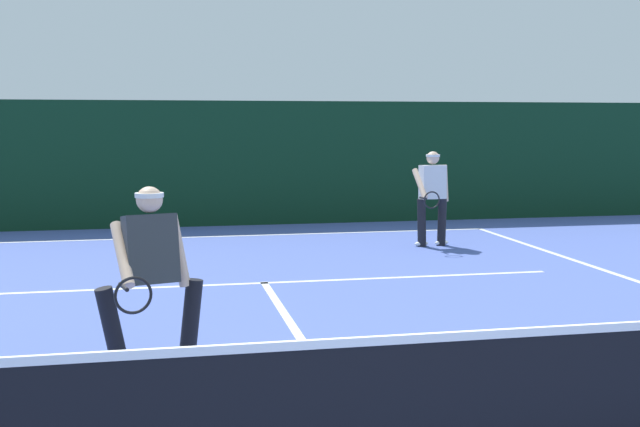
# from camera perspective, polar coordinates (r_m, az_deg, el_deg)

# --- Properties ---
(court_line_baseline_far) EXTENTS (10.04, 0.10, 0.01)m
(court_line_baseline_far) POSITION_cam_1_polar(r_m,az_deg,el_deg) (15.09, -6.30, -1.62)
(court_line_baseline_far) COLOR white
(court_line_baseline_far) RESTS_ON ground_plane
(court_line_service) EXTENTS (8.19, 0.10, 0.01)m
(court_line_service) POSITION_cam_1_polar(r_m,az_deg,el_deg) (10.67, -4.07, -5.06)
(court_line_service) COLOR white
(court_line_service) RESTS_ON ground_plane
(court_line_centre) EXTENTS (0.10, 6.40, 0.01)m
(court_line_centre) POSITION_cam_1_polar(r_m,az_deg,el_deg) (7.68, -0.99, -9.71)
(court_line_centre) COLOR white
(court_line_centre) RESTS_ON ground_plane
(tennis_net) EXTENTS (11.01, 0.09, 1.09)m
(tennis_net) POSITION_cam_1_polar(r_m,az_deg,el_deg) (4.57, 6.59, -14.59)
(tennis_net) COLOR #1E4723
(tennis_net) RESTS_ON ground_plane
(player_near) EXTENTS (0.93, 0.90, 1.65)m
(player_near) POSITION_cam_1_polar(r_m,az_deg,el_deg) (6.73, -12.19, -4.32)
(player_near) COLOR black
(player_near) RESTS_ON ground_plane
(player_far) EXTENTS (0.70, 0.88, 1.66)m
(player_far) POSITION_cam_1_polar(r_m,az_deg,el_deg) (13.83, 8.17, 1.41)
(player_far) COLOR black
(player_far) RESTS_ON ground_plane
(tennis_ball) EXTENTS (0.07, 0.07, 0.07)m
(tennis_ball) POSITION_cam_1_polar(r_m,az_deg,el_deg) (7.56, -4.56, -9.75)
(tennis_ball) COLOR #D1E033
(tennis_ball) RESTS_ON ground_plane
(back_fence_windscreen) EXTENTS (22.75, 0.12, 2.61)m
(back_fence_windscreen) POSITION_cam_1_polar(r_m,az_deg,el_deg) (16.53, -6.86, 3.63)
(back_fence_windscreen) COLOR black
(back_fence_windscreen) RESTS_ON ground_plane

